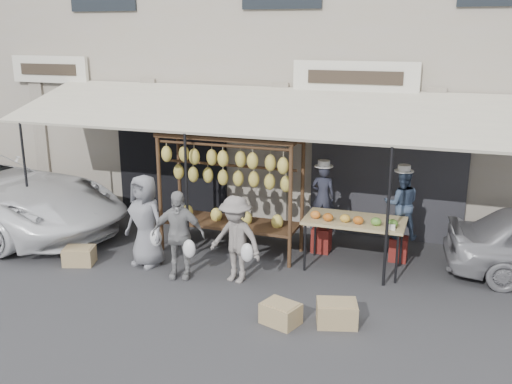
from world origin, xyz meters
TOP-DOWN VIEW (x-y plane):
  - ground_plane at (0.00, 0.00)m, footprint 90.00×90.00m
  - shophouse at (-0.00, 6.50)m, footprint 24.00×6.15m
  - awning at (0.01, 2.28)m, footprint 10.00×2.35m
  - banana_rack at (-0.40, 1.70)m, footprint 2.60×0.90m
  - produce_table at (1.90, 1.63)m, footprint 1.70×0.90m
  - vendor_left at (1.20, 2.28)m, footprint 0.47×0.33m
  - vendor_right at (2.61, 2.31)m, footprint 0.69×0.58m
  - customer_left at (-1.56, 0.63)m, footprint 0.91×0.71m
  - customer_mid at (-0.79, 0.36)m, footprint 0.95×0.58m
  - customer_right at (0.17, 0.51)m, footprint 1.04×0.73m
  - stool_left at (1.20, 2.28)m, footprint 0.34×0.34m
  - stool_right at (2.61, 2.31)m, footprint 0.38×0.38m
  - crate_near_a at (1.29, -0.60)m, footprint 0.60×0.53m
  - crate_near_b at (2.04, -0.36)m, footprint 0.65×0.56m
  - crate_far at (-2.71, 0.25)m, footprint 0.61×0.53m

SIDE VIEW (x-z plane):
  - ground_plane at x=0.00m, z-range 0.00..0.00m
  - crate_near_a at x=1.29m, z-range 0.00..0.30m
  - crate_far at x=-2.71m, z-range 0.00..0.31m
  - crate_near_b at x=2.04m, z-range 0.00..0.33m
  - stool_right at x=2.61m, z-range 0.00..0.44m
  - stool_left at x=1.20m, z-range 0.00..0.47m
  - customer_right at x=0.17m, z-range 0.00..1.46m
  - customer_mid at x=-0.79m, z-range 0.00..1.51m
  - customer_left at x=-1.56m, z-range 0.00..1.64m
  - produce_table at x=1.90m, z-range 0.35..1.39m
  - vendor_right at x=2.61m, z-range 0.44..1.69m
  - vendor_left at x=1.20m, z-range 0.47..1.67m
  - banana_rack at x=-0.40m, z-range 0.45..2.69m
  - awning at x=0.01m, z-range 1.12..4.03m
  - shophouse at x=0.00m, z-range 0.00..7.30m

